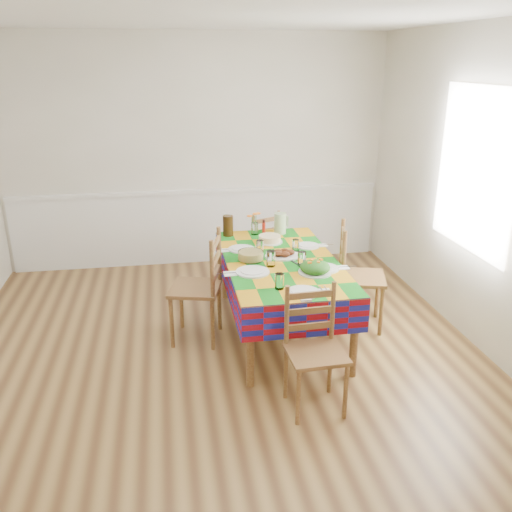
{
  "coord_description": "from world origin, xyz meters",
  "views": [
    {
      "loc": [
        -0.39,
        -3.91,
        2.4
      ],
      "look_at": [
        0.33,
        0.3,
        0.84
      ],
      "focal_mm": 38.0,
      "sensor_mm": 36.0,
      "label": 1
    }
  ],
  "objects_px": {
    "chair_left": "(200,288)",
    "chair_right": "(357,277)",
    "tea_pitcher": "(228,226)",
    "chair_near": "(314,350)",
    "chair_far": "(260,248)",
    "green_pitcher": "(280,223)",
    "meat_platter": "(283,254)",
    "dining_table": "(281,268)"
  },
  "relations": [
    {
      "from": "chair_far",
      "to": "chair_near",
      "type": "bearing_deg",
      "value": 67.69
    },
    {
      "from": "green_pitcher",
      "to": "chair_left",
      "type": "distance_m",
      "value": 1.22
    },
    {
      "from": "green_pitcher",
      "to": "chair_near",
      "type": "relative_size",
      "value": 0.23
    },
    {
      "from": "tea_pitcher",
      "to": "chair_left",
      "type": "height_order",
      "value": "chair_left"
    },
    {
      "from": "chair_near",
      "to": "chair_right",
      "type": "xyz_separation_m",
      "value": [
        0.73,
        1.16,
        0.04
      ]
    },
    {
      "from": "green_pitcher",
      "to": "chair_far",
      "type": "relative_size",
      "value": 0.25
    },
    {
      "from": "chair_left",
      "to": "chair_near",
      "type": "bearing_deg",
      "value": 47.42
    },
    {
      "from": "tea_pitcher",
      "to": "chair_far",
      "type": "xyz_separation_m",
      "value": [
        0.39,
        0.38,
        -0.39
      ]
    },
    {
      "from": "chair_left",
      "to": "chair_right",
      "type": "height_order",
      "value": "chair_left"
    },
    {
      "from": "meat_platter",
      "to": "tea_pitcher",
      "type": "bearing_deg",
      "value": 120.25
    },
    {
      "from": "meat_platter",
      "to": "green_pitcher",
      "type": "bearing_deg",
      "value": 80.22
    },
    {
      "from": "chair_left",
      "to": "tea_pitcher",
      "type": "bearing_deg",
      "value": 171.25
    },
    {
      "from": "meat_platter",
      "to": "green_pitcher",
      "type": "relative_size",
      "value": 1.6
    },
    {
      "from": "chair_near",
      "to": "chair_far",
      "type": "bearing_deg",
      "value": 87.22
    },
    {
      "from": "green_pitcher",
      "to": "chair_left",
      "type": "bearing_deg",
      "value": -138.56
    },
    {
      "from": "green_pitcher",
      "to": "chair_right",
      "type": "bearing_deg",
      "value": -52.8
    },
    {
      "from": "tea_pitcher",
      "to": "chair_left",
      "type": "xyz_separation_m",
      "value": [
        -0.35,
        -0.79,
        -0.32
      ]
    },
    {
      "from": "dining_table",
      "to": "chair_right",
      "type": "distance_m",
      "value": 0.74
    },
    {
      "from": "dining_table",
      "to": "chair_left",
      "type": "distance_m",
      "value": 0.74
    },
    {
      "from": "meat_platter",
      "to": "chair_far",
      "type": "height_order",
      "value": "chair_far"
    },
    {
      "from": "chair_far",
      "to": "dining_table",
      "type": "bearing_deg",
      "value": 67.37
    },
    {
      "from": "dining_table",
      "to": "meat_platter",
      "type": "height_order",
      "value": "meat_platter"
    },
    {
      "from": "meat_platter",
      "to": "chair_left",
      "type": "relative_size",
      "value": 0.34
    },
    {
      "from": "green_pitcher",
      "to": "chair_near",
      "type": "distance_m",
      "value": 1.96
    },
    {
      "from": "tea_pitcher",
      "to": "meat_platter",
      "type": "bearing_deg",
      "value": -59.75
    },
    {
      "from": "tea_pitcher",
      "to": "dining_table",
      "type": "bearing_deg",
      "value": -63.93
    },
    {
      "from": "green_pitcher",
      "to": "chair_far",
      "type": "height_order",
      "value": "green_pitcher"
    },
    {
      "from": "meat_platter",
      "to": "chair_far",
      "type": "relative_size",
      "value": 0.39
    },
    {
      "from": "tea_pitcher",
      "to": "chair_near",
      "type": "bearing_deg",
      "value": -78.91
    },
    {
      "from": "tea_pitcher",
      "to": "chair_left",
      "type": "bearing_deg",
      "value": -113.74
    },
    {
      "from": "chair_left",
      "to": "green_pitcher",
      "type": "bearing_deg",
      "value": 146.43
    },
    {
      "from": "chair_far",
      "to": "chair_right",
      "type": "height_order",
      "value": "chair_right"
    },
    {
      "from": "tea_pitcher",
      "to": "chair_far",
      "type": "relative_size",
      "value": 0.24
    },
    {
      "from": "chair_near",
      "to": "chair_right",
      "type": "bearing_deg",
      "value": 55.61
    },
    {
      "from": "chair_near",
      "to": "chair_left",
      "type": "height_order",
      "value": "chair_left"
    },
    {
      "from": "green_pitcher",
      "to": "chair_left",
      "type": "height_order",
      "value": "chair_left"
    },
    {
      "from": "meat_platter",
      "to": "chair_right",
      "type": "distance_m",
      "value": 0.74
    },
    {
      "from": "chair_far",
      "to": "chair_left",
      "type": "height_order",
      "value": "chair_left"
    },
    {
      "from": "green_pitcher",
      "to": "chair_right",
      "type": "distance_m",
      "value": 1.0
    },
    {
      "from": "chair_near",
      "to": "chair_far",
      "type": "distance_m",
      "value": 2.31
    },
    {
      "from": "meat_platter",
      "to": "chair_far",
      "type": "distance_m",
      "value": 1.14
    },
    {
      "from": "green_pitcher",
      "to": "tea_pitcher",
      "type": "xyz_separation_m",
      "value": [
        -0.53,
        0.01,
        -0.0
      ]
    }
  ]
}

